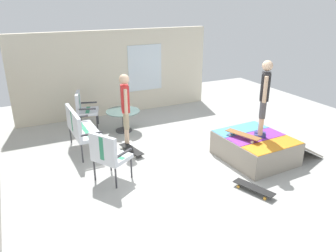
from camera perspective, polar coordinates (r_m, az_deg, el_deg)
name	(u,v)px	position (r m, az deg, el deg)	size (l,w,h in m)	color
ground_plane	(193,160)	(7.43, 4.30, -5.94)	(12.00, 12.00, 0.10)	#B2B2AD
house_facade	(117,73)	(10.12, -8.97, 9.17)	(0.23, 6.00, 2.52)	beige
skate_ramp	(256,147)	(7.51, 15.07, -3.62)	(1.59, 2.11, 0.55)	gray
patio_bench	(80,127)	(7.73, -15.15, -0.13)	(1.26, 0.58, 1.02)	#38383D
patio_chair_near_house	(83,107)	(9.15, -14.56, 3.24)	(0.75, 0.71, 1.02)	#38383D
patio_chair_by_wall	(108,153)	(6.32, -10.44, -4.68)	(0.82, 0.80, 1.02)	#38383D
patio_table	(123,117)	(8.81, -7.82, 1.61)	(0.90, 0.90, 0.57)	#38383D
person_watching	(125,105)	(7.70, -7.46, 3.69)	(0.47, 0.30, 1.76)	silver
person_skater	(264,94)	(7.14, 16.47, 5.45)	(0.38, 0.36, 1.65)	navy
skateboard_by_bench	(131,149)	(7.64, -6.40, -4.08)	(0.82, 0.35, 0.10)	black
skateboard_spare	(254,188)	(6.34, 14.73, -10.42)	(0.82, 0.45, 0.10)	black
skateboard_on_ramp	(243,135)	(7.17, 12.96, -1.50)	(0.82, 0.44, 0.10)	brown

